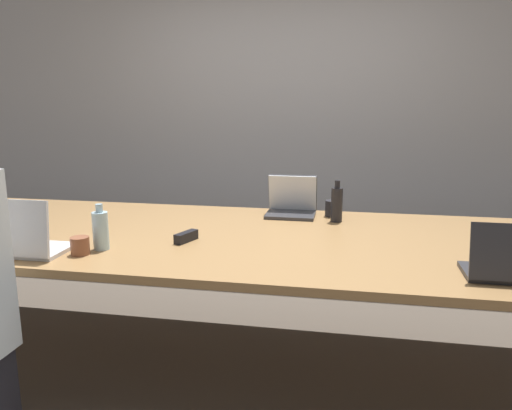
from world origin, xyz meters
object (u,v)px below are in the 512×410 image
object	(u,v)px
bottle_far_center	(337,204)
cup_near_left	(80,246)
laptop_far_center	(292,203)
cup_far_center	(332,208)
bottle_near_left	(101,230)
stapler	(186,237)
laptop_near_right	(509,263)
laptop_near_left	(27,239)

from	to	relation	value
bottle_far_center	cup_near_left	bearing A→B (deg)	-143.14
laptop_far_center	cup_far_center	xyz separation A→B (m)	(0.25, 0.00, -0.02)
bottle_near_left	stapler	bearing A→B (deg)	29.52
cup_far_center	laptop_near_right	world-z (taller)	laptop_near_right
laptop_far_center	laptop_near_left	distance (m)	1.55
cup_far_center	stapler	world-z (taller)	cup_far_center
laptop_near_left	bottle_near_left	xyz separation A→B (m)	(0.29, 0.16, 0.02)
cup_near_left	laptop_near_left	bearing A→B (deg)	-164.99
laptop_far_center	cup_near_left	distance (m)	1.35
cup_far_center	stapler	xyz separation A→B (m)	(-0.72, -0.71, -0.03)
cup_far_center	bottle_near_left	xyz separation A→B (m)	(-1.08, -0.91, 0.05)
laptop_near_left	cup_far_center	bearing A→B (deg)	-142.00
bottle_far_center	laptop_near_right	world-z (taller)	bottle_far_center
laptop_near_right	bottle_far_center	bearing A→B (deg)	-50.61
laptop_near_right	stapler	world-z (taller)	laptop_near_right
bottle_near_left	bottle_far_center	bearing A→B (deg)	35.06
laptop_far_center	stapler	xyz separation A→B (m)	(-0.47, -0.71, -0.05)
cup_near_left	stapler	xyz separation A→B (m)	(0.42, 0.30, -0.02)
cup_far_center	laptop_near_right	bearing A→B (deg)	-53.26
bottle_far_center	stapler	xyz separation A→B (m)	(-0.75, -0.58, -0.08)
bottle_far_center	laptop_near_right	bearing A→B (deg)	-50.61
cup_near_left	laptop_near_right	size ratio (longest dim) A/B	0.26
bottle_far_center	cup_near_left	world-z (taller)	bottle_far_center
bottle_far_center	bottle_near_left	world-z (taller)	bottle_far_center
stapler	laptop_near_right	bearing A→B (deg)	8.85
bottle_near_left	laptop_near_left	bearing A→B (deg)	-151.15
cup_far_center	bottle_far_center	distance (m)	0.15
laptop_near_left	cup_near_left	bearing A→B (deg)	-164.99
cup_near_left	bottle_near_left	size ratio (longest dim) A/B	0.39
bottle_near_left	stapler	distance (m)	0.43
laptop_near_left	cup_near_left	size ratio (longest dim) A/B	3.50
cup_far_center	stapler	distance (m)	1.01
bottle_far_center	laptop_near_left	world-z (taller)	laptop_near_left
cup_near_left	cup_far_center	bearing A→B (deg)	41.50
laptop_near_left	stapler	size ratio (longest dim) A/B	1.97
laptop_far_center	bottle_near_left	size ratio (longest dim) A/B	1.36
laptop_near_left	stapler	distance (m)	0.75
bottle_far_center	stapler	distance (m)	0.95
laptop_near_left	laptop_near_right	size ratio (longest dim) A/B	0.92
laptop_near_left	laptop_near_right	distance (m)	2.12
cup_far_center	bottle_far_center	xyz separation A→B (m)	(0.03, -0.13, 0.06)
cup_far_center	laptop_near_left	distance (m)	1.74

